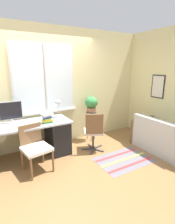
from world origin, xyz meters
name	(u,v)px	position (x,y,z in m)	size (l,w,h in m)	color
ground_plane	(59,159)	(0.00, 0.00, 0.00)	(14.00, 14.00, 0.00)	olive
wall_back_with_window	(43,89)	(0.00, 0.80, 1.36)	(9.00, 0.12, 2.70)	beige
wall_right_with_picture	(152,86)	(2.61, 0.00, 1.35)	(0.08, 9.00, 2.70)	beige
desk	(19,142)	(-0.68, 0.36, 0.40)	(2.08, 0.72, 0.75)	#9EA3A8
monitor	(11,112)	(-0.74, 0.57, 0.97)	(0.43, 0.18, 0.43)	silver
keyboard	(14,128)	(-0.75, 0.18, 0.75)	(0.39, 0.15, 0.02)	silver
mouse	(30,126)	(-0.48, 0.16, 0.76)	(0.04, 0.07, 0.03)	black
desk_lamp	(58,104)	(0.21, 0.50, 1.03)	(0.14, 0.14, 0.38)	#ADADB2
book_stack	(47,118)	(-0.12, 0.22, 0.84)	(0.24, 0.20, 0.19)	green
desk_chair_wooden	(35,146)	(-0.48, -0.13, 0.46)	(0.53, 0.53, 0.83)	brown
office_chair_swivel	(94,131)	(0.81, -0.04, 0.47)	(0.53, 0.55, 0.89)	#47474C
couch_loveseat	(163,139)	(2.13, -0.81, 0.28)	(0.71, 1.36, 0.77)	beige
plant_stand	(91,116)	(1.08, 0.51, 0.64)	(0.25, 0.25, 0.75)	#333338
potted_plant	(91,103)	(1.08, 0.51, 0.96)	(0.31, 0.31, 0.38)	#9E6B4C
floor_rug_striped	(124,160)	(1.14, -0.68, 0.00)	(1.13, 0.76, 0.01)	slate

